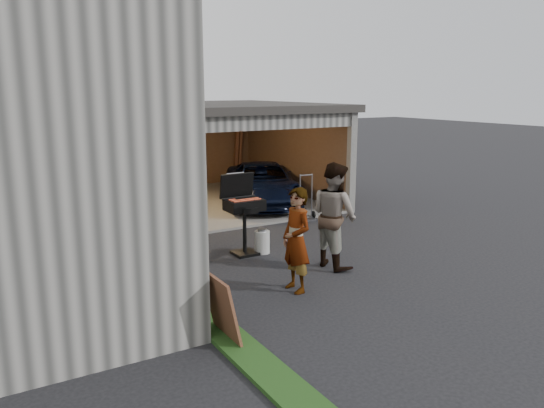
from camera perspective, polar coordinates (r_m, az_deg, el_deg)
The scene contains 10 objects.
ground at distance 9.67m, azimuth 3.46°, elevation -7.76°, with size 80.00×80.00×0.00m, color black.
groundcover_strip at distance 7.83m, azimuth -6.39°, elevation -12.57°, with size 0.50×8.00×0.06m, color #193814.
garage at distance 15.52m, azimuth -8.28°, elevation 6.86°, with size 6.80×6.30×2.90m.
minivan at distance 15.26m, azimuth -1.05°, elevation 2.00°, with size 1.92×4.17×1.16m, color black.
woman at distance 8.73m, azimuth 2.64°, elevation -3.91°, with size 0.64×0.42×1.75m, color #AABED6.
man at distance 9.98m, azimuth 6.71°, elevation -1.19°, with size 0.97×0.75×1.99m, color #4A341D.
bbq_grill at distance 10.67m, azimuth -3.09°, elevation -0.39°, with size 0.73×0.64×1.63m.
propane_tank at distance 10.89m, azimuth -1.07°, elevation -4.11°, with size 0.31×0.31×0.46m, color silver.
plywood_panel at distance 7.20m, azimuth -5.47°, elevation -11.07°, with size 0.04×0.84×0.94m, color #502F1B.
hand_truck at distance 13.67m, azimuth 3.73°, elevation -0.75°, with size 0.51×0.43×1.18m.
Camera 1 is at (-5.11, -7.51, 3.32)m, focal length 35.00 mm.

